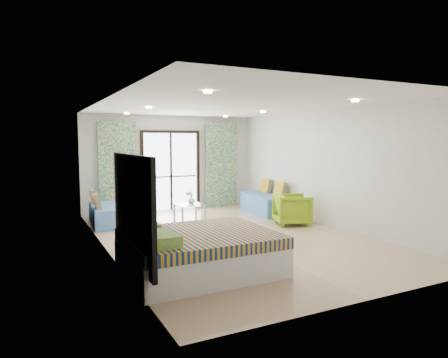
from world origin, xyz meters
name	(u,v)px	position (x,y,z in m)	size (l,w,h in m)	color
floor	(230,236)	(0.00, 0.00, 0.00)	(5.00, 7.50, 0.01)	tan
ceiling	(230,105)	(0.00, 0.00, 2.70)	(5.00, 7.50, 0.01)	silver
wall_back	(170,163)	(0.00, 3.75, 1.35)	(5.00, 0.01, 2.70)	silver
wall_front	(372,193)	(0.00, -3.75, 1.35)	(5.00, 0.01, 2.70)	silver
wall_left	(105,177)	(-2.50, 0.00, 1.35)	(0.01, 7.50, 2.70)	silver
wall_right	(325,168)	(2.50, 0.00, 1.35)	(0.01, 7.50, 2.70)	silver
balcony_door	(171,166)	(0.00, 3.72, 1.26)	(1.76, 0.08, 2.28)	black
balcony_rail	(171,177)	(0.00, 3.73, 0.95)	(1.52, 0.03, 0.04)	#595451
curtain_left	(118,168)	(-1.55, 3.57, 1.25)	(1.00, 0.10, 2.50)	silver
curtain_right	(221,165)	(1.55, 3.57, 1.25)	(1.00, 0.10, 2.50)	silver
downlight_a	(208,92)	(-1.40, -2.00, 2.67)	(0.12, 0.12, 0.02)	#FFE0B2
downlight_b	(355,101)	(1.40, -2.00, 2.67)	(0.12, 0.12, 0.02)	#FFE0B2
downlight_c	(149,108)	(-1.40, 1.00, 2.67)	(0.12, 0.12, 0.02)	#FFE0B2
downlight_d	(263,112)	(1.40, 1.00, 2.67)	(0.12, 0.12, 0.02)	#FFE0B2
downlight_e	(127,114)	(-1.40, 3.00, 2.67)	(0.12, 0.12, 0.02)	#FFE0B2
downlight_f	(225,117)	(1.40, 3.00, 2.67)	(0.12, 0.12, 0.02)	#FFE0B2
headboard	(132,208)	(-2.46, -1.79, 1.05)	(0.06, 2.10, 1.50)	black
switch_plate	(114,197)	(-2.47, -0.54, 1.05)	(0.02, 0.10, 0.10)	silver
bed	(198,251)	(-1.48, -1.79, 0.32)	(2.20, 1.79, 0.76)	silver
daybed_left	(105,214)	(-2.11, 2.37, 0.25)	(0.74, 1.68, 0.81)	#4975AF
daybed_right	(265,203)	(2.12, 1.98, 0.28)	(0.93, 1.90, 0.90)	#4975AF
coffee_table	(189,206)	(-0.21, 1.76, 0.39)	(0.66, 0.66, 0.76)	silver
vase	(191,200)	(-0.13, 1.82, 0.53)	(0.18, 0.19, 0.18)	white
armchair	(292,208)	(1.86, 0.39, 0.40)	(0.77, 0.72, 0.80)	#79A515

